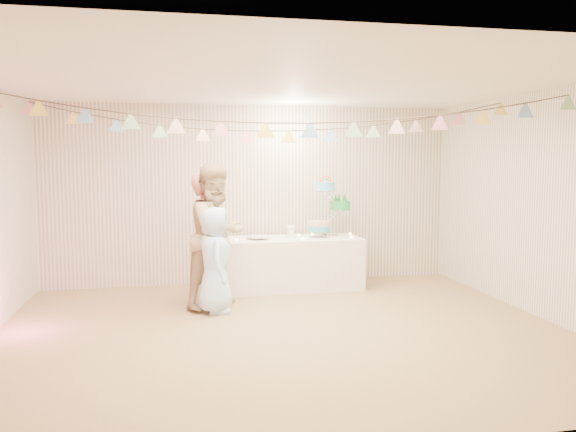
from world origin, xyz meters
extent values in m
plane|color=olive|center=(0.00, 0.00, 0.00)|extent=(6.00, 6.00, 0.00)
plane|color=silver|center=(0.00, 0.00, 2.60)|extent=(6.00, 6.00, 0.00)
plane|color=silver|center=(0.00, 2.50, 1.30)|extent=(6.00, 6.00, 0.00)
plane|color=silver|center=(0.00, -2.50, 1.30)|extent=(6.00, 6.00, 0.00)
plane|color=silver|center=(3.00, 0.00, 1.30)|extent=(5.00, 5.00, 0.00)
cube|color=white|center=(0.49, 1.98, 0.36)|extent=(1.92, 0.77, 0.72)
cylinder|color=white|center=(0.00, 1.93, 0.76)|extent=(0.32, 0.32, 0.02)
imported|color=#C07164|center=(-0.72, 1.43, 0.83)|extent=(0.44, 0.63, 1.66)
imported|color=tan|center=(-0.61, 1.16, 0.88)|extent=(1.09, 1.07, 1.77)
imported|color=#B4DDFF|center=(-0.66, 0.92, 0.63)|extent=(0.42, 0.63, 1.26)
cylinder|color=#FFD88C|center=(-0.31, 1.83, 0.73)|extent=(0.04, 0.04, 0.03)
cylinder|color=#FFD88C|center=(0.14, 2.16, 0.73)|extent=(0.04, 0.04, 0.03)
cylinder|color=#FFD88C|center=(0.59, 1.76, 0.73)|extent=(0.04, 0.04, 0.03)
cylinder|color=#FFD88C|center=(0.84, 2.20, 0.73)|extent=(0.04, 0.04, 0.03)
cylinder|color=#FFD88C|center=(1.31, 1.80, 0.73)|extent=(0.04, 0.04, 0.03)
cylinder|color=#FFD88C|center=(1.39, 2.13, 0.73)|extent=(0.04, 0.04, 0.03)
cylinder|color=#FFD88C|center=(0.62, 2.14, 0.73)|extent=(0.04, 0.04, 0.03)
camera|label=1|loc=(-1.07, -5.67, 1.81)|focal=35.00mm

